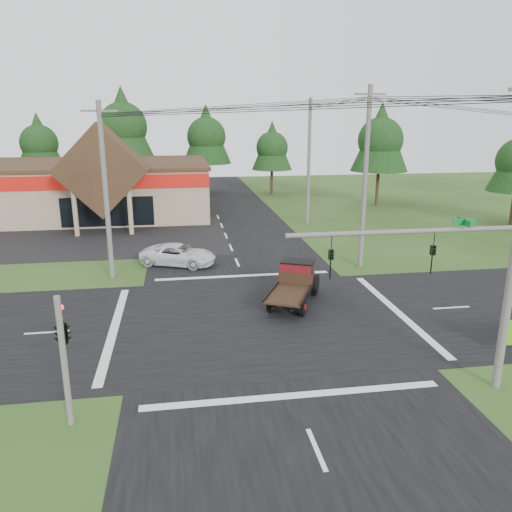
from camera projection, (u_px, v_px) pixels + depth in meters
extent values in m
plane|color=#254017|center=(261.00, 320.00, 24.39)|extent=(120.00, 120.00, 0.00)
cube|color=black|center=(261.00, 320.00, 24.39)|extent=(12.00, 120.00, 0.02)
cube|color=black|center=(261.00, 320.00, 24.39)|extent=(120.00, 12.00, 0.02)
cube|color=black|center=(53.00, 239.00, 40.38)|extent=(28.00, 14.00, 0.02)
cube|color=tan|center=(55.00, 190.00, 49.88)|extent=(30.00, 15.00, 5.00)
cube|color=#3A2A17|center=(52.00, 164.00, 49.19)|extent=(30.40, 15.40, 0.30)
cube|color=#B1130D|center=(32.00, 184.00, 42.26)|extent=(30.00, 0.12, 1.20)
cube|color=#3A2A17|center=(102.00, 169.00, 41.93)|extent=(7.78, 4.00, 7.78)
cylinder|color=tan|center=(75.00, 212.00, 40.87)|extent=(0.40, 0.40, 4.00)
cylinder|color=tan|center=(130.00, 211.00, 41.53)|extent=(0.40, 0.40, 4.00)
cube|color=black|center=(108.00, 212.00, 43.88)|extent=(8.00, 0.08, 2.60)
cylinder|color=#595651|center=(508.00, 297.00, 17.42)|extent=(0.24, 0.24, 7.00)
cylinder|color=#595651|center=(406.00, 232.00, 16.15)|extent=(8.00, 0.16, 0.16)
imported|color=black|center=(432.00, 260.00, 16.57)|extent=(0.16, 0.20, 1.00)
imported|color=black|center=(331.00, 264.00, 16.05)|extent=(0.16, 0.20, 1.00)
cube|color=#0C6626|center=(464.00, 222.00, 16.38)|extent=(0.80, 0.04, 0.22)
cylinder|color=#595651|center=(64.00, 362.00, 15.55)|extent=(0.20, 0.20, 4.40)
imported|color=black|center=(61.00, 315.00, 15.33)|extent=(0.53, 2.48, 1.00)
sphere|color=#FF0C0C|center=(61.00, 307.00, 15.42)|extent=(0.18, 0.18, 0.18)
cylinder|color=#595651|center=(106.00, 193.00, 29.39)|extent=(0.30, 0.30, 10.50)
cube|color=#595651|center=(99.00, 111.00, 28.14)|extent=(2.00, 0.12, 0.12)
cylinder|color=#595651|center=(365.00, 179.00, 31.64)|extent=(0.30, 0.30, 11.50)
cube|color=#595651|center=(370.00, 94.00, 30.24)|extent=(2.00, 0.12, 0.12)
cylinder|color=#595651|center=(309.00, 162.00, 44.99)|extent=(0.30, 0.30, 11.20)
cube|color=#595651|center=(310.00, 104.00, 43.64)|extent=(2.00, 0.12, 0.12)
cylinder|color=#332316|center=(44.00, 183.00, 60.90)|extent=(0.36, 0.36, 3.50)
cone|color=black|center=(39.00, 141.00, 59.54)|extent=(5.60, 5.60, 6.60)
sphere|color=black|center=(39.00, 143.00, 59.62)|extent=(4.40, 4.40, 4.40)
cylinder|color=#332316|center=(127.00, 178.00, 61.29)|extent=(0.36, 0.36, 4.55)
cone|color=black|center=(123.00, 123.00, 59.52)|extent=(7.28, 7.28, 8.58)
sphere|color=black|center=(123.00, 126.00, 59.63)|extent=(5.72, 5.72, 5.72)
cylinder|color=#332316|center=(208.00, 178.00, 63.82)|extent=(0.36, 0.36, 3.85)
cone|color=black|center=(206.00, 134.00, 62.32)|extent=(6.16, 6.16, 7.26)
sphere|color=black|center=(206.00, 137.00, 62.41)|extent=(4.84, 4.84, 4.84)
cylinder|color=#332316|center=(272.00, 182.00, 63.20)|extent=(0.36, 0.36, 3.15)
cone|color=black|center=(272.00, 145.00, 61.98)|extent=(5.04, 5.04, 5.94)
sphere|color=black|center=(272.00, 148.00, 62.05)|extent=(3.96, 3.96, 3.96)
cylinder|color=#332316|center=(377.00, 188.00, 55.08)|extent=(0.36, 0.36, 3.85)
cone|color=black|center=(381.00, 137.00, 53.58)|extent=(6.16, 6.16, 7.26)
sphere|color=black|center=(380.00, 140.00, 53.67)|extent=(4.84, 4.84, 4.84)
imported|color=silver|center=(178.00, 255.00, 33.29)|extent=(5.49, 4.02, 1.39)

